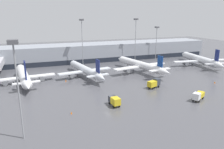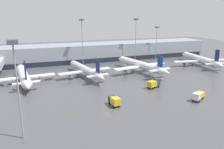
{
  "view_description": "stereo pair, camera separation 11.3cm",
  "coord_description": "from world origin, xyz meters",
  "px_view_note": "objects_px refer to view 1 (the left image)",
  "views": [
    {
      "loc": [
        -18.74,
        -51.83,
        23.46
      ],
      "look_at": [
        7.91,
        19.31,
        3.0
      ],
      "focal_mm": 35.0,
      "sensor_mm": 36.0,
      "label": 1
    },
    {
      "loc": [
        -18.63,
        -51.87,
        23.46
      ],
      "look_at": [
        7.91,
        19.31,
        3.0
      ],
      "focal_mm": 35.0,
      "sensor_mm": 36.0,
      "label": 2
    }
  ],
  "objects_px": {
    "traffic_cone_3": "(66,80)",
    "apron_light_mast_1": "(157,34)",
    "apron_light_mast_0": "(136,29)",
    "parked_jet_1": "(85,70)",
    "traffic_cone_0": "(215,82)",
    "parked_jet_2": "(141,65)",
    "service_truck_0": "(154,83)",
    "service_truck_1": "(114,100)",
    "parked_jet_3": "(200,60)",
    "parked_jet_4": "(24,76)",
    "traffic_cone_2": "(71,113)",
    "apron_light_mast_3": "(82,30)",
    "service_truck_2": "(198,95)",
    "apron_light_mast_2": "(15,63)"
  },
  "relations": [
    {
      "from": "traffic_cone_3",
      "to": "apron_light_mast_1",
      "type": "relative_size",
      "value": 0.04
    },
    {
      "from": "apron_light_mast_0",
      "to": "parked_jet_1",
      "type": "bearing_deg",
      "value": -148.12
    },
    {
      "from": "traffic_cone_0",
      "to": "apron_light_mast_1",
      "type": "height_order",
      "value": "apron_light_mast_1"
    },
    {
      "from": "traffic_cone_0",
      "to": "apron_light_mast_0",
      "type": "bearing_deg",
      "value": 102.89
    },
    {
      "from": "parked_jet_2",
      "to": "traffic_cone_3",
      "type": "xyz_separation_m",
      "value": [
        -32.18,
        -2.4,
        -2.83
      ]
    },
    {
      "from": "service_truck_0",
      "to": "service_truck_1",
      "type": "relative_size",
      "value": 1.21
    },
    {
      "from": "parked_jet_3",
      "to": "traffic_cone_3",
      "type": "xyz_separation_m",
      "value": [
        -65.8,
        -4.18,
        -2.5
      ]
    },
    {
      "from": "apron_light_mast_0",
      "to": "service_truck_0",
      "type": "bearing_deg",
      "value": -107.83
    },
    {
      "from": "parked_jet_2",
      "to": "parked_jet_1",
      "type": "bearing_deg",
      "value": 76.07
    },
    {
      "from": "parked_jet_2",
      "to": "parked_jet_3",
      "type": "xyz_separation_m",
      "value": [
        33.62,
        1.78,
        -0.33
      ]
    },
    {
      "from": "service_truck_1",
      "to": "traffic_cone_3",
      "type": "bearing_deg",
      "value": 12.61
    },
    {
      "from": "service_truck_1",
      "to": "traffic_cone_0",
      "type": "bearing_deg",
      "value": -85.97
    },
    {
      "from": "parked_jet_2",
      "to": "parked_jet_4",
      "type": "xyz_separation_m",
      "value": [
        -46.59,
        1.04,
        -0.62
      ]
    },
    {
      "from": "traffic_cone_0",
      "to": "traffic_cone_2",
      "type": "distance_m",
      "value": 53.72
    },
    {
      "from": "apron_light_mast_1",
      "to": "traffic_cone_2",
      "type": "bearing_deg",
      "value": -136.56
    },
    {
      "from": "apron_light_mast_3",
      "to": "service_truck_0",
      "type": "bearing_deg",
      "value": -69.85
    },
    {
      "from": "parked_jet_1",
      "to": "service_truck_1",
      "type": "height_order",
      "value": "parked_jet_1"
    },
    {
      "from": "traffic_cone_2",
      "to": "apron_light_mast_0",
      "type": "distance_m",
      "value": 69.42
    },
    {
      "from": "parked_jet_1",
      "to": "parked_jet_3",
      "type": "relative_size",
      "value": 0.94
    },
    {
      "from": "parked_jet_4",
      "to": "service_truck_0",
      "type": "xyz_separation_m",
      "value": [
        41.05,
        -21.38,
        -0.9
      ]
    },
    {
      "from": "traffic_cone_0",
      "to": "traffic_cone_3",
      "type": "bearing_deg",
      "value": 157.25
    },
    {
      "from": "traffic_cone_3",
      "to": "apron_light_mast_0",
      "type": "height_order",
      "value": "apron_light_mast_0"
    },
    {
      "from": "traffic_cone_3",
      "to": "apron_light_mast_3",
      "type": "relative_size",
      "value": 0.03
    },
    {
      "from": "apron_light_mast_0",
      "to": "parked_jet_4",
      "type": "bearing_deg",
      "value": -159.92
    },
    {
      "from": "traffic_cone_3",
      "to": "apron_light_mast_1",
      "type": "height_order",
      "value": "apron_light_mast_1"
    },
    {
      "from": "parked_jet_1",
      "to": "parked_jet_2",
      "type": "distance_m",
      "value": 23.81
    },
    {
      "from": "apron_light_mast_1",
      "to": "service_truck_1",
      "type": "bearing_deg",
      "value": -130.42
    },
    {
      "from": "service_truck_2",
      "to": "apron_light_mast_1",
      "type": "xyz_separation_m",
      "value": [
        20.89,
        57.29,
        12.76
      ]
    },
    {
      "from": "service_truck_2",
      "to": "apron_light_mast_0",
      "type": "relative_size",
      "value": 0.25
    },
    {
      "from": "service_truck_2",
      "to": "apron_light_mast_3",
      "type": "height_order",
      "value": "apron_light_mast_3"
    },
    {
      "from": "apron_light_mast_0",
      "to": "apron_light_mast_2",
      "type": "height_order",
      "value": "apron_light_mast_0"
    },
    {
      "from": "parked_jet_1",
      "to": "parked_jet_2",
      "type": "height_order",
      "value": "parked_jet_2"
    },
    {
      "from": "traffic_cone_2",
      "to": "apron_light_mast_2",
      "type": "distance_m",
      "value": 19.97
    },
    {
      "from": "service_truck_1",
      "to": "traffic_cone_2",
      "type": "relative_size",
      "value": 6.3
    },
    {
      "from": "service_truck_2",
      "to": "apron_light_mast_2",
      "type": "xyz_separation_m",
      "value": [
        -46.58,
        -4.14,
        13.77
      ]
    },
    {
      "from": "service_truck_2",
      "to": "parked_jet_4",
      "type": "bearing_deg",
      "value": -67.34
    },
    {
      "from": "parked_jet_1",
      "to": "apron_light_mast_1",
      "type": "bearing_deg",
      "value": -74.27
    },
    {
      "from": "parked_jet_3",
      "to": "apron_light_mast_0",
      "type": "distance_m",
      "value": 35.2
    },
    {
      "from": "parked_jet_3",
      "to": "service_truck_1",
      "type": "relative_size",
      "value": 8.14
    },
    {
      "from": "traffic_cone_3",
      "to": "service_truck_0",
      "type": "bearing_deg",
      "value": -33.96
    },
    {
      "from": "service_truck_2",
      "to": "traffic_cone_0",
      "type": "relative_size",
      "value": 10.23
    },
    {
      "from": "parked_jet_2",
      "to": "parked_jet_4",
      "type": "relative_size",
      "value": 1.06
    },
    {
      "from": "parked_jet_1",
      "to": "traffic_cone_3",
      "type": "bearing_deg",
      "value": 104.1
    },
    {
      "from": "traffic_cone_0",
      "to": "apron_light_mast_1",
      "type": "xyz_separation_m",
      "value": [
        3.47,
        46.13,
        13.92
      ]
    },
    {
      "from": "parked_jet_4",
      "to": "apron_light_mast_0",
      "type": "distance_m",
      "value": 59.63
    },
    {
      "from": "parked_jet_2",
      "to": "traffic_cone_2",
      "type": "bearing_deg",
      "value": 120.41
    },
    {
      "from": "parked_jet_3",
      "to": "apron_light_mast_1",
      "type": "height_order",
      "value": "apron_light_mast_1"
    },
    {
      "from": "apron_light_mast_2",
      "to": "traffic_cone_3",
      "type": "bearing_deg",
      "value": 68.95
    },
    {
      "from": "parked_jet_1",
      "to": "service_truck_0",
      "type": "relative_size",
      "value": 6.34
    },
    {
      "from": "apron_light_mast_1",
      "to": "parked_jet_3",
      "type": "bearing_deg",
      "value": -59.62
    }
  ]
}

